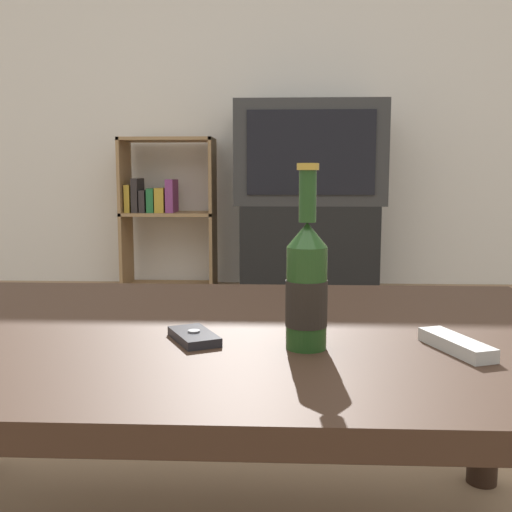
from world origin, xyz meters
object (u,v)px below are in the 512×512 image
(television, at_px, (309,154))
(bookshelf, at_px, (164,209))
(remote_control, at_px, (456,344))
(cell_phone, at_px, (194,336))
(beer_bottle, at_px, (307,285))
(tv_stand, at_px, (308,248))

(television, distance_m, bookshelf, 0.99)
(bookshelf, relative_size, remote_control, 6.49)
(television, height_order, cell_phone, television)
(bookshelf, distance_m, remote_control, 3.11)
(bookshelf, bearing_deg, television, -6.18)
(bookshelf, height_order, cell_phone, bookshelf)
(television, xyz_separation_m, beer_bottle, (-0.12, -2.83, -0.29))
(beer_bottle, bearing_deg, tv_stand, 87.52)
(television, bearing_deg, bookshelf, 173.82)
(beer_bottle, relative_size, remote_control, 1.88)
(bookshelf, bearing_deg, beer_bottle, -74.76)
(television, bearing_deg, remote_control, -87.99)
(bookshelf, relative_size, beer_bottle, 3.46)
(television, distance_m, remote_control, 2.86)
(cell_phone, bearing_deg, beer_bottle, -37.68)
(television, relative_size, remote_control, 6.08)
(tv_stand, relative_size, television, 0.92)
(remote_control, bearing_deg, bookshelf, 89.40)
(tv_stand, xyz_separation_m, remote_control, (0.10, -2.84, 0.20))
(television, relative_size, beer_bottle, 3.24)
(tv_stand, relative_size, cell_phone, 6.83)
(bookshelf, bearing_deg, tv_stand, -5.95)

